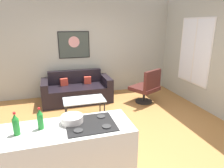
# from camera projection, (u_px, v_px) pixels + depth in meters

# --- Properties ---
(ground) EXTENTS (6.40, 6.40, 0.04)m
(ground) POSITION_uv_depth(u_px,v_px,m) (109.00, 131.00, 4.08)
(ground) COLOR #A56F38
(back_wall) EXTENTS (6.40, 0.05, 2.80)m
(back_wall) POSITION_uv_depth(u_px,v_px,m) (86.00, 48.00, 5.89)
(back_wall) COLOR #AAAA9A
(back_wall) RESTS_ON ground
(right_wall) EXTENTS (0.05, 6.40, 2.80)m
(right_wall) POSITION_uv_depth(u_px,v_px,m) (213.00, 54.00, 4.65)
(right_wall) COLOR #A8A999
(right_wall) RESTS_ON ground
(couch) EXTENTS (1.87, 0.88, 0.82)m
(couch) POSITION_uv_depth(u_px,v_px,m) (77.00, 91.00, 5.55)
(couch) COLOR black
(couch) RESTS_ON ground
(coffee_table) EXTENTS (0.92, 0.53, 0.46)m
(coffee_table) POSITION_uv_depth(u_px,v_px,m) (84.00, 101.00, 4.49)
(coffee_table) COLOR silver
(coffee_table) RESTS_ON ground
(armchair) EXTENTS (0.87, 0.86, 0.94)m
(armchair) POSITION_uv_depth(u_px,v_px,m) (147.00, 87.00, 5.36)
(armchair) COLOR black
(armchair) RESTS_ON ground
(kitchen_counter) EXTENTS (1.60, 0.65, 0.91)m
(kitchen_counter) POSITION_uv_depth(u_px,v_px,m) (70.00, 158.00, 2.55)
(kitchen_counter) COLOR silver
(kitchen_counter) RESTS_ON ground
(soda_bottle) EXTENTS (0.07, 0.07, 0.28)m
(soda_bottle) POSITION_uv_depth(u_px,v_px,m) (16.00, 125.00, 2.23)
(soda_bottle) COLOR #20872C
(soda_bottle) RESTS_ON kitchen_counter
(soda_bottle_2) EXTENTS (0.07, 0.07, 0.27)m
(soda_bottle_2) POSITION_uv_depth(u_px,v_px,m) (40.00, 119.00, 2.35)
(soda_bottle_2) COLOR #20872C
(soda_bottle_2) RESTS_ON kitchen_counter
(mixing_bowl) EXTENTS (0.28, 0.28, 0.10)m
(mixing_bowl) POSITION_uv_depth(u_px,v_px,m) (72.00, 119.00, 2.52)
(mixing_bowl) COLOR silver
(mixing_bowl) RESTS_ON kitchen_counter
(wall_painting) EXTENTS (0.89, 0.03, 0.76)m
(wall_painting) POSITION_uv_depth(u_px,v_px,m) (74.00, 45.00, 5.72)
(wall_painting) COLOR black
(window) EXTENTS (0.03, 1.19, 1.70)m
(window) POSITION_uv_depth(u_px,v_px,m) (194.00, 51.00, 5.20)
(window) COLOR silver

